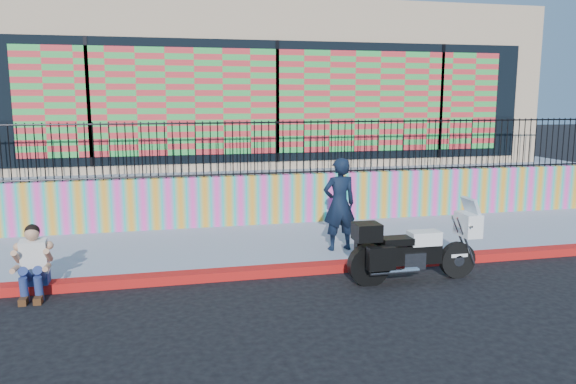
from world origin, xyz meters
name	(u,v)px	position (x,y,z in m)	size (l,w,h in m)	color
ground	(328,271)	(0.00, 0.00, 0.00)	(90.00, 90.00, 0.00)	black
red_curb	(328,267)	(0.00, 0.00, 0.07)	(16.00, 0.30, 0.15)	red
sidewalk	(303,243)	(0.00, 1.65, 0.07)	(16.00, 3.00, 0.15)	#97A1B5
mural_wall	(286,199)	(0.00, 3.25, 0.70)	(16.00, 0.20, 1.10)	#FF43B3
metal_fence	(286,148)	(0.00, 3.25, 1.85)	(15.80, 0.04, 1.20)	black
elevated_platform	(250,173)	(0.00, 8.35, 0.62)	(16.00, 10.00, 1.25)	#97A1B5
storefront_building	(250,87)	(0.00, 8.13, 3.25)	(14.00, 8.06, 4.00)	tan
police_motorcycle	(412,248)	(1.17, -0.80, 0.56)	(2.16, 0.71, 1.34)	black
police_officer	(339,204)	(0.45, 0.78, 1.01)	(0.63, 0.41, 1.72)	black
seated_man	(33,268)	(-4.64, -0.22, 0.45)	(0.54, 0.71, 1.06)	navy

